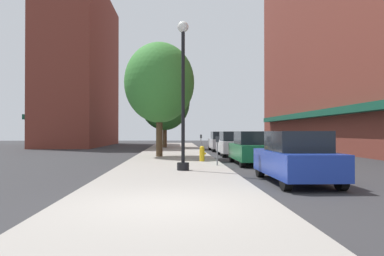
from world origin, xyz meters
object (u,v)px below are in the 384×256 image
(parking_meter_far, at_px, (201,141))
(tree_mid, at_px, (159,83))
(car_silver, at_px, (221,142))
(car_blue, at_px, (296,158))
(tree_near, at_px, (165,102))
(lamppost, at_px, (183,92))
(parking_meter_near, at_px, (217,147))
(car_white, at_px, (233,144))
(fire_hydrant, at_px, (202,153))
(car_green, at_px, (252,148))

(parking_meter_far, distance_m, tree_mid, 6.70)
(car_silver, bearing_deg, car_blue, -89.94)
(tree_near, bearing_deg, car_blue, -78.82)
(lamppost, distance_m, tree_mid, 8.64)
(parking_meter_near, bearing_deg, car_white, 76.73)
(tree_mid, bearing_deg, car_blue, -67.04)
(parking_meter_far, distance_m, car_white, 3.43)
(tree_mid, height_order, car_white, tree_mid)
(car_blue, bearing_deg, lamppost, 138.15)
(parking_meter_far, xyz_separation_m, car_blue, (1.95, -16.20, -0.14))
(tree_near, xyz_separation_m, car_blue, (4.91, -24.82, -3.77))
(tree_near, distance_m, car_white, 13.00)
(lamppost, bearing_deg, fire_hydrant, 76.69)
(car_green, bearing_deg, tree_near, 104.66)
(parking_meter_near, height_order, parking_meter_far, same)
(car_blue, relative_size, car_green, 1.00)
(car_green, bearing_deg, car_white, 89.41)
(fire_hydrant, height_order, parking_meter_near, parking_meter_near)
(tree_near, bearing_deg, parking_meter_far, -71.07)
(tree_mid, bearing_deg, car_green, -43.56)
(car_green, height_order, car_silver, same)
(fire_hydrant, bearing_deg, parking_meter_far, 86.57)
(parking_meter_near, xyz_separation_m, parking_meter_far, (0.00, 11.09, 0.00))
(car_green, bearing_deg, fire_hydrant, 163.59)
(car_blue, distance_m, car_green, 6.83)
(parking_meter_far, xyz_separation_m, tree_mid, (-2.89, -4.77, 3.72))
(fire_hydrant, relative_size, car_green, 0.18)
(tree_near, relative_size, car_silver, 1.69)
(lamppost, relative_size, tree_mid, 0.84)
(car_blue, bearing_deg, car_green, 88.65)
(lamppost, height_order, car_white, lamppost)
(tree_mid, distance_m, car_blue, 13.00)
(fire_hydrant, distance_m, car_white, 6.36)
(fire_hydrant, height_order, car_white, car_white)
(tree_mid, bearing_deg, car_silver, 60.73)
(lamppost, bearing_deg, parking_meter_far, 83.14)
(car_white, relative_size, car_silver, 1.00)
(fire_hydrant, distance_m, parking_meter_near, 2.51)
(parking_meter_far, bearing_deg, fire_hydrant, -93.43)
(fire_hydrant, height_order, car_blue, car_blue)
(tree_mid, bearing_deg, lamppost, -81.16)
(lamppost, bearing_deg, car_white, 71.16)
(lamppost, relative_size, parking_meter_near, 4.50)
(parking_meter_near, bearing_deg, car_green, 41.33)
(parking_meter_far, height_order, car_white, car_white)
(fire_hydrant, relative_size, parking_meter_far, 0.60)
(fire_hydrant, distance_m, parking_meter_far, 8.70)
(lamppost, distance_m, car_green, 5.72)
(parking_meter_near, xyz_separation_m, car_blue, (1.95, -5.11, -0.14))
(car_blue, bearing_deg, parking_meter_near, 109.54)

